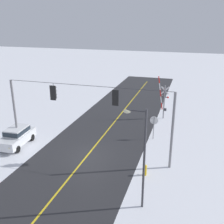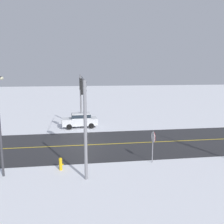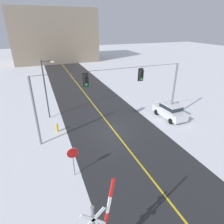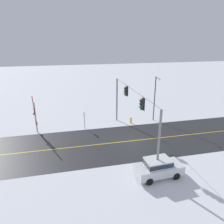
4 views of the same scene
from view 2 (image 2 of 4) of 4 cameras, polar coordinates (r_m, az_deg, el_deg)
name	(u,v)px [view 2 (image 2 of 4)]	position (r m, az deg, el deg)	size (l,w,h in m)	color
ground_plane	(83,145)	(22.55, -6.76, -7.72)	(160.00, 160.00, 0.00)	white
road_asphalt	(14,148)	(23.22, -21.88, -7.86)	(9.00, 80.00, 0.01)	#28282B
lane_centre_line	(14,148)	(23.21, -21.88, -7.84)	(0.14, 72.00, 0.01)	gold
signal_span	(82,101)	(21.74, -6.97, 2.65)	(14.20, 0.47, 6.22)	gray
stop_sign	(153,140)	(18.17, 9.59, -6.52)	(0.80, 0.09, 2.35)	gray
parked_car_white	(80,120)	(29.09, -7.48, -1.76)	(2.02, 4.28, 1.74)	white
streetlamp_near	(0,116)	(16.87, -24.74, -0.89)	(1.39, 0.28, 6.50)	#38383D
fire_hydrant	(61,163)	(17.40, -11.92, -11.69)	(0.24, 0.31, 0.88)	gold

